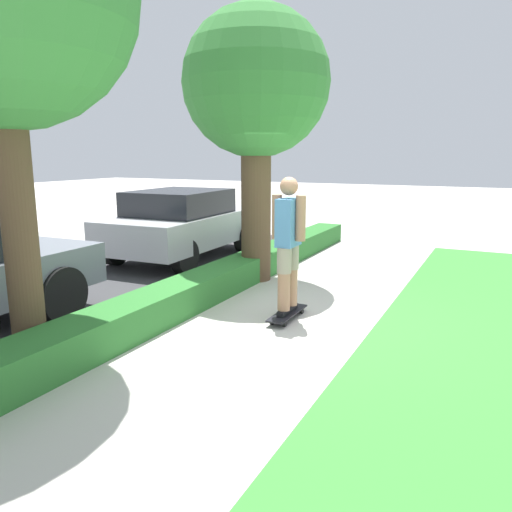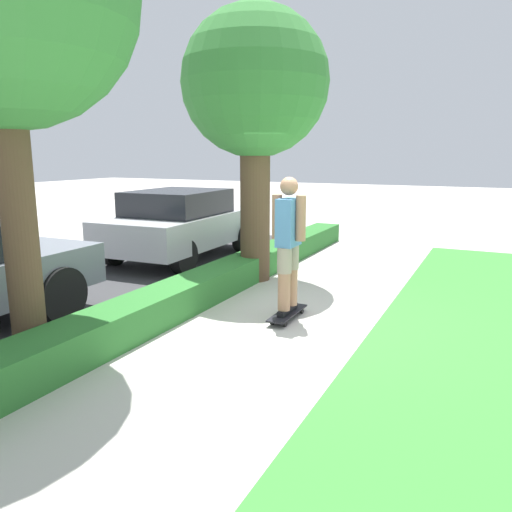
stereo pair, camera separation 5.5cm
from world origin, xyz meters
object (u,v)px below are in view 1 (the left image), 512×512
Objects in this scene: skateboard at (287,313)px; parked_car_middle at (182,223)px; skater_person at (288,242)px; tree_mid at (256,88)px.

parked_car_middle is at bearing 52.80° from skateboard.
skater_person is 3.11m from tree_mid.
skater_person is 0.40× the size of tree_mid.
tree_mid is at bearing 37.42° from skater_person.
tree_mid is (1.76, 1.35, 3.17)m from skateboard.
skater_person is (-0.00, 0.00, 0.98)m from skateboard.
parked_car_middle is (0.93, 2.19, -2.49)m from tree_mid.
tree_mid is 3.44m from parked_car_middle.
skateboard is 0.98m from skater_person.
tree_mid reaches higher than skateboard.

